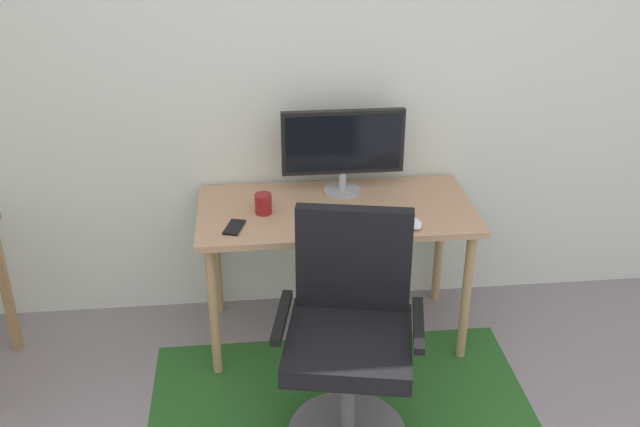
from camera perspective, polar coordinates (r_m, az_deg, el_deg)
name	(u,v)px	position (r m, az deg, el deg)	size (l,w,h in m)	color
wall_back	(329,61)	(3.61, 0.71, 11.69)	(6.00, 0.10, 2.60)	silver
area_rug	(344,422)	(3.31, 1.84, -15.71)	(1.68, 1.22, 0.01)	#285F24
desk	(336,222)	(3.49, 1.21, -0.68)	(1.29, 0.63, 0.71)	tan
monitor	(343,145)	(3.52, 1.78, 5.27)	(0.59, 0.18, 0.41)	#B2B2B7
keyboard	(351,227)	(3.27, 2.39, -1.07)	(0.43, 0.13, 0.02)	white
computer_mouse	(415,224)	(3.30, 7.31, -0.78)	(0.06, 0.10, 0.03)	white
coffee_cup	(263,204)	(3.40, -4.38, 0.76)	(0.08, 0.08, 0.09)	maroon
cell_phone	(234,227)	(3.29, -6.61, -1.06)	(0.07, 0.14, 0.01)	black
office_chair	(350,347)	(3.01, 2.30, -10.21)	(0.62, 0.57, 0.97)	slate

